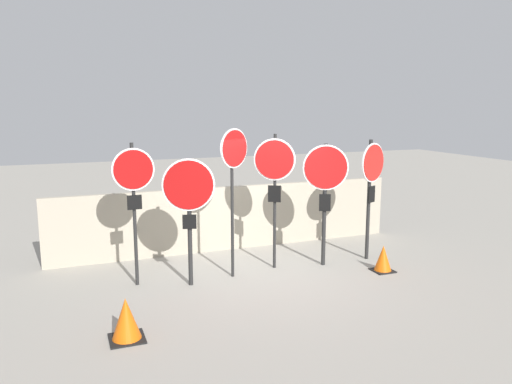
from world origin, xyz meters
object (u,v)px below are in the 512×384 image
at_px(traffic_cone_0, 383,259).
at_px(traffic_cone_1, 126,319).
at_px(stop_sign_1, 189,196).
at_px(stop_sign_5, 372,176).
at_px(stop_sign_2, 234,164).
at_px(stop_sign_4, 325,180).
at_px(stop_sign_0, 134,184).
at_px(stop_sign_3, 275,171).

xyz_separation_m(traffic_cone_0, traffic_cone_1, (-4.83, -1.09, 0.04)).
relative_size(stop_sign_1, stop_sign_5, 0.92).
distance_m(stop_sign_2, stop_sign_4, 1.86).
distance_m(stop_sign_2, stop_sign_5, 2.89).
relative_size(stop_sign_5, traffic_cone_0, 4.87).
bearing_deg(stop_sign_2, traffic_cone_1, -170.47).
relative_size(stop_sign_0, stop_sign_4, 1.04).
xyz_separation_m(stop_sign_2, stop_sign_4, (1.82, -0.01, -0.37)).
relative_size(stop_sign_5, traffic_cone_1, 4.18).
bearing_deg(stop_sign_0, stop_sign_1, -25.54).
xyz_separation_m(stop_sign_5, traffic_cone_1, (-5.01, -1.81, -1.42)).
distance_m(stop_sign_5, traffic_cone_1, 5.51).
distance_m(stop_sign_0, stop_sign_2, 1.74).
bearing_deg(traffic_cone_0, stop_sign_1, 171.07).
bearing_deg(stop_sign_0, traffic_cone_1, -105.59).
relative_size(stop_sign_0, stop_sign_2, 0.92).
bearing_deg(stop_sign_0, traffic_cone_0, -15.04).
distance_m(stop_sign_3, stop_sign_4, 1.00).
distance_m(stop_sign_1, traffic_cone_0, 3.84).
bearing_deg(stop_sign_1, stop_sign_4, 18.03).
distance_m(stop_sign_2, traffic_cone_1, 3.31).
height_order(stop_sign_1, stop_sign_4, stop_sign_4).
relative_size(stop_sign_4, traffic_cone_0, 4.77).
bearing_deg(traffic_cone_0, stop_sign_4, 141.29).
xyz_separation_m(stop_sign_4, stop_sign_5, (1.05, 0.02, 0.02)).
bearing_deg(traffic_cone_0, traffic_cone_1, -167.32).
height_order(stop_sign_5, traffic_cone_1, stop_sign_5).
bearing_deg(traffic_cone_1, stop_sign_1, 52.07).
relative_size(stop_sign_0, traffic_cone_0, 4.98).
bearing_deg(stop_sign_2, stop_sign_4, -31.05).
bearing_deg(traffic_cone_0, stop_sign_5, 76.60).
xyz_separation_m(stop_sign_0, stop_sign_2, (1.71, -0.19, 0.27)).
height_order(stop_sign_1, traffic_cone_1, stop_sign_1).
bearing_deg(stop_sign_4, stop_sign_0, -161.20).
xyz_separation_m(stop_sign_3, stop_sign_4, (0.96, -0.19, -0.20)).
bearing_deg(stop_sign_2, traffic_cone_0, -45.50).
distance_m(stop_sign_0, stop_sign_1, 0.94).
height_order(stop_sign_0, stop_sign_1, stop_sign_0).
bearing_deg(stop_sign_3, stop_sign_4, 20.07).
relative_size(stop_sign_1, traffic_cone_1, 3.83).
relative_size(stop_sign_3, traffic_cone_0, 5.16).
relative_size(stop_sign_1, stop_sign_3, 0.86).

